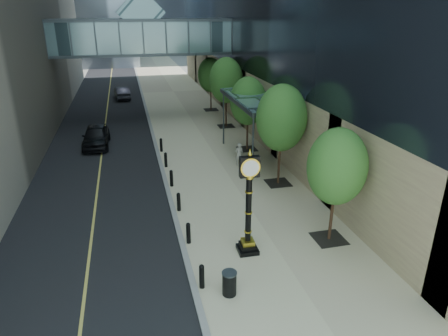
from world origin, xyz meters
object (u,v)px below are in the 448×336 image
at_px(pedestrian, 239,154).
at_px(car_near, 96,136).
at_px(trash_bin, 229,284).
at_px(car_far, 122,93).
at_px(street_clock, 248,211).

distance_m(pedestrian, car_near, 11.60).
height_order(trash_bin, car_far, car_far).
bearing_deg(trash_bin, street_clock, 59.89).
bearing_deg(car_far, trash_bin, 89.07).
relative_size(pedestrian, car_near, 0.34).
xyz_separation_m(street_clock, pedestrian, (2.45, 10.03, -1.20)).
bearing_deg(trash_bin, car_near, 106.32).
xyz_separation_m(pedestrian, car_near, (-9.52, 6.62, -0.03)).
bearing_deg(pedestrian, car_far, -70.03).
relative_size(trash_bin, pedestrian, 0.57).
bearing_deg(pedestrian, trash_bin, 75.40).
distance_m(car_near, car_far, 17.62).
distance_m(trash_bin, car_near, 19.99).
distance_m(street_clock, car_near, 18.14).
xyz_separation_m(street_clock, car_near, (-7.08, 16.66, -1.23)).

